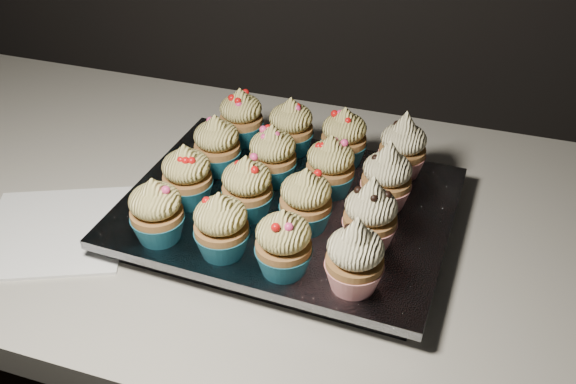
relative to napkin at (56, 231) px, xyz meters
name	(u,v)px	position (x,y,z in m)	size (l,w,h in m)	color
worktop	(338,230)	(0.34, 0.14, -0.02)	(2.44, 0.64, 0.04)	beige
napkin	(56,231)	(0.00, 0.00, 0.00)	(0.17, 0.17, 0.00)	white
baking_tray	(288,216)	(0.28, 0.11, 0.01)	(0.37, 0.28, 0.02)	black
foil_lining	(288,206)	(0.28, 0.11, 0.03)	(0.40, 0.32, 0.01)	silver
cupcake_0	(157,211)	(0.15, 0.00, 0.07)	(0.06, 0.06, 0.08)	#1A677E
cupcake_1	(221,226)	(0.23, 0.00, 0.07)	(0.06, 0.06, 0.08)	#1A677E
cupcake_2	(284,244)	(0.31, -0.01, 0.07)	(0.06, 0.06, 0.08)	#1A677E
cupcake_3	(355,258)	(0.39, -0.01, 0.07)	(0.06, 0.06, 0.10)	red
cupcake_4	(187,176)	(0.16, 0.07, 0.07)	(0.06, 0.06, 0.08)	#1A677E
cupcake_5	(247,188)	(0.24, 0.07, 0.07)	(0.06, 0.06, 0.08)	#1A677E
cupcake_6	(306,201)	(0.31, 0.07, 0.07)	(0.06, 0.06, 0.08)	#1A677E
cupcake_7	(370,215)	(0.39, 0.06, 0.07)	(0.06, 0.06, 0.10)	red
cupcake_8	(217,145)	(0.16, 0.15, 0.07)	(0.06, 0.06, 0.08)	#1A677E
cupcake_9	(273,156)	(0.24, 0.15, 0.07)	(0.06, 0.06, 0.08)	#1A677E
cupcake_10	(330,167)	(0.32, 0.15, 0.07)	(0.06, 0.06, 0.08)	#1A677E
cupcake_11	(387,178)	(0.39, 0.14, 0.07)	(0.06, 0.06, 0.10)	red
cupcake_12	(241,118)	(0.17, 0.23, 0.07)	(0.06, 0.06, 0.08)	#1A677E
cupcake_13	(291,127)	(0.24, 0.23, 0.07)	(0.06, 0.06, 0.08)	#1A677E
cupcake_14	(344,138)	(0.32, 0.22, 0.07)	(0.06, 0.06, 0.08)	#1A677E
cupcake_15	(403,148)	(0.40, 0.22, 0.07)	(0.06, 0.06, 0.10)	red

